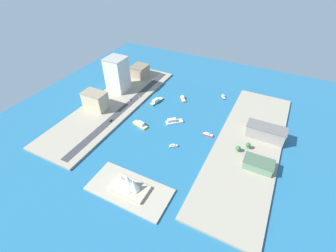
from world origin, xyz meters
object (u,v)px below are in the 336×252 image
(apartment_midrise_tan, at_px, (140,71))
(taxi_yellow_cab, at_px, (142,90))
(yacht_sleek_gray, at_px, (174,146))
(sedan_silver, at_px, (130,100))
(water_taxi_orange, at_px, (183,99))
(hotel_broad_white, at_px, (117,74))
(carpark_squat_concrete, at_px, (266,132))
(van_white, at_px, (140,96))
(traffic_light_waterfront, at_px, (131,104))
(ferry_green_doubledeck, at_px, (156,101))
(opera_landmark, at_px, (128,184))
(ferry_yellow_fast, at_px, (140,124))
(tugboat_red, at_px, (208,135))
(ferry_white_commuter, at_px, (174,121))
(suv_black, at_px, (111,121))
(patrol_launch_navy, at_px, (223,97))
(office_block_beige, at_px, (95,100))
(terminal_long_green, at_px, (258,164))

(apartment_midrise_tan, bearing_deg, taxi_yellow_cab, 124.70)
(yacht_sleek_gray, height_order, sedan_silver, sedan_silver)
(water_taxi_orange, height_order, hotel_broad_white, hotel_broad_white)
(carpark_squat_concrete, bearing_deg, van_white, -3.71)
(traffic_light_waterfront, bearing_deg, van_white, -84.13)
(taxi_yellow_cab, relative_size, traffic_light_waterfront, 0.75)
(ferry_green_doubledeck, height_order, opera_landmark, opera_landmark)
(taxi_yellow_cab, height_order, opera_landmark, opera_landmark)
(hotel_broad_white, bearing_deg, taxi_yellow_cab, -161.14)
(water_taxi_orange, xyz_separation_m, ferry_yellow_fast, (23.23, 81.10, 0.62))
(ferry_yellow_fast, relative_size, van_white, 5.43)
(water_taxi_orange, xyz_separation_m, taxi_yellow_cab, (64.96, 9.91, 2.06))
(tugboat_red, distance_m, traffic_light_waterfront, 115.72)
(ferry_white_commuter, bearing_deg, van_white, -24.40)
(taxi_yellow_cab, bearing_deg, carpark_squat_concrete, 171.96)
(traffic_light_waterfront, bearing_deg, water_taxi_orange, -136.12)
(suv_black, distance_m, sedan_silver, 52.48)
(carpark_squat_concrete, height_order, hotel_broad_white, hotel_broad_white)
(patrol_launch_navy, distance_m, ferry_green_doubledeck, 100.08)
(patrol_launch_navy, height_order, water_taxi_orange, water_taxi_orange)
(patrol_launch_navy, bearing_deg, ferry_white_commuter, 65.72)
(carpark_squat_concrete, bearing_deg, sedan_silver, 1.38)
(ferry_white_commuter, bearing_deg, ferry_green_doubledeck, -36.90)
(ferry_white_commuter, height_order, suv_black, ferry_white_commuter)
(office_block_beige, xyz_separation_m, carpark_squat_concrete, (-216.96, -41.17, -4.42))
(office_block_beige, relative_size, terminal_long_green, 1.06)
(taxi_yellow_cab, distance_m, traffic_light_waterfront, 44.53)
(suv_black, height_order, opera_landmark, opera_landmark)
(apartment_midrise_tan, height_order, sedan_silver, apartment_midrise_tan)
(sedan_silver, bearing_deg, apartment_midrise_tan, -68.80)
(apartment_midrise_tan, height_order, van_white, apartment_midrise_tan)
(ferry_yellow_fast, relative_size, taxi_yellow_cab, 4.82)
(carpark_squat_concrete, bearing_deg, tugboat_red, 21.39)
(traffic_light_waterfront, bearing_deg, ferry_yellow_fast, 139.13)
(ferry_white_commuter, bearing_deg, water_taxi_orange, -78.13)
(office_block_beige, bearing_deg, apartment_midrise_tan, -91.25)
(van_white, bearing_deg, suv_black, 88.40)
(terminal_long_green, relative_size, opera_landmark, 0.81)
(terminal_long_green, bearing_deg, traffic_light_waterfront, -11.09)
(water_taxi_orange, height_order, suv_black, water_taxi_orange)
(office_block_beige, bearing_deg, suv_black, 156.34)
(patrol_launch_navy, relative_size, ferry_white_commuter, 0.46)
(opera_landmark, bearing_deg, patrol_launch_navy, -99.03)
(ferry_yellow_fast, relative_size, terminal_long_green, 0.78)
(office_block_beige, height_order, apartment_midrise_tan, office_block_beige)
(van_white, distance_m, traffic_light_waterfront, 29.03)
(ferry_green_doubledeck, height_order, office_block_beige, office_block_beige)
(sedan_silver, bearing_deg, yacht_sleek_gray, 149.92)
(ferry_yellow_fast, distance_m, terminal_long_green, 146.75)
(van_white, xyz_separation_m, opera_landmark, (-78.01, 145.19, 5.79))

